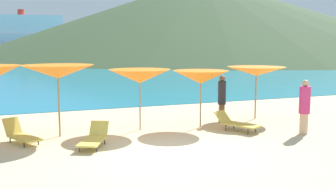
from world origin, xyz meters
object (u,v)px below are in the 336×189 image
umbrella_3 (201,77)px  beachgoer_1 (304,106)px  umbrella_1 (58,72)px  lounge_chair_0 (236,123)px  lounge_chair_2 (94,138)px  umbrella_2 (140,76)px  lounge_chair_1 (21,134)px  cruise_ship (32,35)px  beachgoer_0 (222,97)px  umbrella_4 (256,71)px

umbrella_3 → beachgoer_1: (2.70, -2.23, -0.85)m
umbrella_1 → lounge_chair_0: (5.74, -1.38, -1.80)m
lounge_chair_2 → umbrella_2: bearing=67.6°
umbrella_1 → umbrella_3: (4.85, -0.37, -0.29)m
lounge_chair_1 → cruise_ship: bearing=60.4°
beachgoer_0 → beachgoer_1: 3.18m
umbrella_4 → lounge_chair_0: bearing=-138.4°
umbrella_4 → cruise_ship: cruise_ship is taller
umbrella_2 → umbrella_3: umbrella_2 is taller
umbrella_2 → lounge_chair_1: size_ratio=1.37×
lounge_chair_2 → beachgoer_1: 6.87m
lounge_chair_2 → beachgoer_1: bearing=19.0°
umbrella_1 → umbrella_4: umbrella_1 is taller
umbrella_1 → lounge_chair_0: umbrella_1 is taller
umbrella_2 → cruise_ship: size_ratio=0.05×
beachgoer_1 → cruise_ship: 217.40m
lounge_chair_1 → umbrella_1: bearing=-6.5°
beachgoer_0 → beachgoer_1: (1.52, -2.79, -0.01)m
umbrella_1 → beachgoer_1: 8.07m
umbrella_2 → lounge_chair_2: bearing=-139.3°
umbrella_1 → beachgoer_1: bearing=-19.1°
beachgoer_1 → beachgoer_0: bearing=1.1°
lounge_chair_1 → lounge_chair_2: 2.32m
lounge_chair_0 → lounge_chair_2: 4.96m
umbrella_4 → beachgoer_0: size_ratio=1.36×
cruise_ship → beachgoer_0: bearing=-85.0°
umbrella_3 → beachgoer_1: umbrella_3 is taller
lounge_chair_2 → beachgoer_0: (5.24, 1.85, 0.71)m
beachgoer_1 → cruise_ship: (1.41, 217.27, 7.35)m
umbrella_2 → umbrella_3: (2.15, -0.36, -0.07)m
umbrella_3 → umbrella_4: size_ratio=0.83×
umbrella_1 → lounge_chair_0: 6.17m
umbrella_4 → lounge_chair_0: 2.99m
lounge_chair_0 → umbrella_4: bearing=16.5°
umbrella_1 → beachgoer_0: (6.03, 0.18, -1.13)m
beachgoer_0 → beachgoer_1: bearing=-77.1°
umbrella_4 → lounge_chair_0: size_ratio=1.44×
lounge_chair_2 → cruise_ship: size_ratio=0.04×
lounge_chair_1 → beachgoer_0: beachgoer_0 is taller
umbrella_4 → lounge_chair_1: 8.98m
umbrella_3 → beachgoer_1: bearing=-39.6°
lounge_chair_0 → beachgoer_0: 1.73m
lounge_chair_2 → beachgoer_1: (6.77, -0.95, 0.70)m
lounge_chair_0 → lounge_chair_1: (-6.92, 0.94, -0.02)m
umbrella_3 → cruise_ship: size_ratio=0.05×
umbrella_2 → umbrella_1: bearing=179.8°
umbrella_1 → lounge_chair_0: size_ratio=1.47×
lounge_chair_2 → beachgoer_1: size_ratio=0.90×
lounge_chair_1 → beachgoer_1: size_ratio=0.87×
lounge_chair_0 → beachgoer_0: beachgoer_0 is taller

